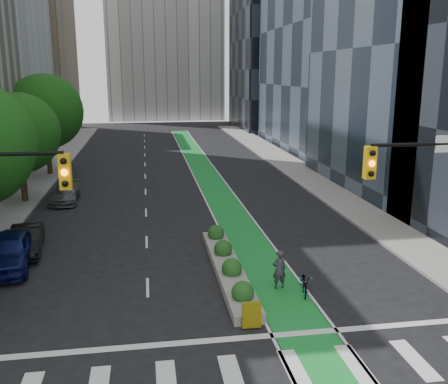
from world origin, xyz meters
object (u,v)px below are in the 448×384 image
object	(u,v)px
cyclist	(279,269)
parked_car_left_mid	(26,240)
parked_car_left_near	(10,251)
median_planter	(228,265)
parked_car_left_far	(65,193)
bicycle	(305,283)

from	to	relation	value
cyclist	parked_car_left_mid	world-z (taller)	cyclist
parked_car_left_near	median_planter	bearing A→B (deg)	-15.57
median_planter	cyclist	size ratio (longest dim) A/B	5.91
median_planter	parked_car_left_far	xyz separation A→B (m)	(-9.37, 14.68, 0.27)
parked_car_left_near	parked_car_left_mid	bearing A→B (deg)	78.29
bicycle	parked_car_left_mid	xyz separation A→B (m)	(-12.60, 6.81, 0.25)
cyclist	parked_car_left_far	size ratio (longest dim) A/B	0.39
bicycle	parked_car_left_mid	distance (m)	14.33
median_planter	parked_car_left_far	bearing A→B (deg)	122.55
parked_car_left_far	parked_car_left_near	bearing A→B (deg)	-94.43
bicycle	parked_car_left_near	distance (m)	13.78
bicycle	parked_car_left_near	xyz separation A→B (m)	(-12.90, 4.82, 0.40)
parked_car_left_mid	median_planter	bearing A→B (deg)	-30.04
cyclist	parked_car_left_mid	distance (m)	13.21
median_planter	bicycle	size ratio (longest dim) A/B	6.07
bicycle	parked_car_left_far	size ratio (longest dim) A/B	0.38
cyclist	parked_car_left_near	xyz separation A→B (m)	(-11.95, 4.23, -0.02)
median_planter	parked_car_left_far	world-z (taller)	parked_car_left_far
cyclist	parked_car_left_near	distance (m)	12.68
median_planter	parked_car_left_near	xyz separation A→B (m)	(-10.07, 2.21, 0.48)
median_planter	parked_car_left_far	distance (m)	17.42
median_planter	parked_car_left_mid	size ratio (longest dim) A/B	2.45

